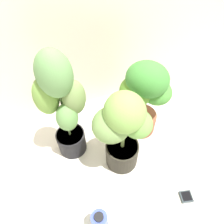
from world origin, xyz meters
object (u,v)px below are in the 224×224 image
object	(u,v)px
nutrient_bottle	(100,222)
potted_plant_center	(122,129)
hygrometer_box	(186,197)
potted_plant_back_left	(62,106)
potted_plant_back_right	(144,94)

from	to	relation	value
nutrient_bottle	potted_plant_center	bearing A→B (deg)	54.37
hygrometer_box	nutrient_bottle	world-z (taller)	nutrient_bottle
potted_plant_back_left	nutrient_bottle	world-z (taller)	potted_plant_back_left
hygrometer_box	nutrient_bottle	bearing A→B (deg)	99.63
potted_plant_back_left	hygrometer_box	size ratio (longest dim) A/B	9.94
potted_plant_back_right	potted_plant_back_left	bearing A→B (deg)	-178.27
potted_plant_center	hygrometer_box	distance (m)	0.68
potted_plant_center	potted_plant_back_left	distance (m)	0.42
potted_plant_center	nutrient_bottle	size ratio (longest dim) A/B	3.03
potted_plant_center	potted_plant_back_left	world-z (taller)	potted_plant_back_left
potted_plant_back_left	potted_plant_center	bearing A→B (deg)	-35.35
potted_plant_center	hygrometer_box	xyz separation A→B (m)	(0.34, -0.42, -0.41)
potted_plant_center	potted_plant_back_right	bearing A→B (deg)	42.39
potted_plant_back_right	hygrometer_box	bearing A→B (deg)	-84.86
potted_plant_back_right	hygrometer_box	xyz separation A→B (m)	(0.06, -0.68, -0.40)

